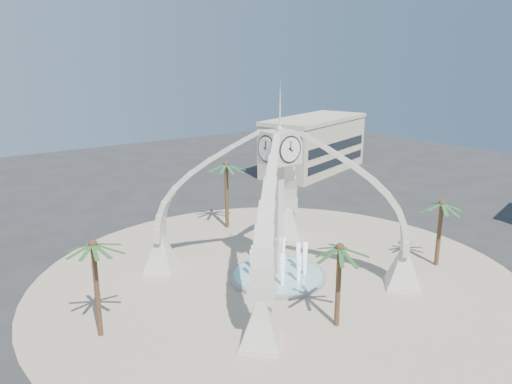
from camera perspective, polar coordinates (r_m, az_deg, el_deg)
ground at (r=42.04m, az=2.51°, el=-9.85°), size 140.00×140.00×0.00m
plaza at (r=42.03m, az=2.51°, el=-9.81°), size 40.00×40.00×0.06m
clock_tower at (r=39.73m, az=2.62°, el=-1.34°), size 17.94×17.94×16.30m
fountain at (r=41.92m, az=2.52°, el=-9.49°), size 8.00×8.00×3.62m
building_ne at (r=80.08m, az=6.68°, el=5.44°), size 21.87×14.17×8.60m
palm_east at (r=45.36m, az=20.50°, el=-1.32°), size 5.26×5.26×6.48m
palm_west at (r=33.04m, az=-18.16°, el=-5.86°), size 4.89×4.89×7.17m
palm_north at (r=52.02m, az=-3.42°, el=3.08°), size 5.64×5.64×7.81m
palm_south at (r=33.32m, az=9.57°, el=-6.42°), size 5.03×5.03×6.45m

